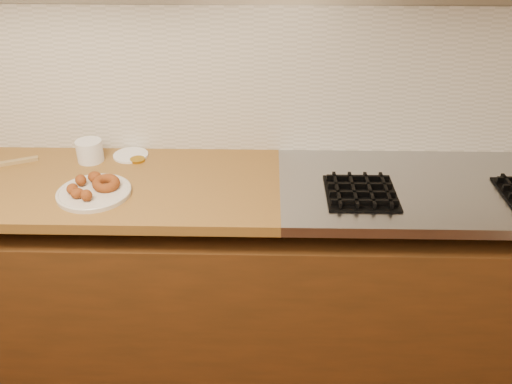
# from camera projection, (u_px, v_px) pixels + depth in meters

# --- Properties ---
(wall_back) EXTENTS (4.00, 0.02, 2.70)m
(wall_back) POSITION_uv_depth(u_px,v_px,m) (154.00, 43.00, 2.13)
(wall_back) COLOR tan
(wall_back) RESTS_ON ground
(base_cabinet) EXTENTS (3.60, 0.60, 0.77)m
(base_cabinet) POSITION_uv_depth(u_px,v_px,m) (162.00, 284.00, 2.35)
(base_cabinet) COLOR #592F11
(base_cabinet) RESTS_ON floor
(stovetop) EXTENTS (1.30, 0.62, 0.04)m
(stovetop) POSITION_uv_depth(u_px,v_px,m) (449.00, 189.00, 2.08)
(stovetop) COLOR #9EA0A5
(stovetop) RESTS_ON base_cabinet
(backsplash) EXTENTS (3.60, 0.02, 0.60)m
(backsplash) POSITION_uv_depth(u_px,v_px,m) (157.00, 81.00, 2.20)
(backsplash) COLOR beige
(backsplash) RESTS_ON wall_back
(burner_grates) EXTENTS (0.91, 0.26, 0.03)m
(burner_grates) POSITION_uv_depth(u_px,v_px,m) (449.00, 192.00, 2.00)
(burner_grates) COLOR black
(burner_grates) RESTS_ON stovetop
(donut_plate) EXTENTS (0.27, 0.27, 0.02)m
(donut_plate) POSITION_uv_depth(u_px,v_px,m) (94.00, 193.00, 2.00)
(donut_plate) COLOR beige
(donut_plate) RESTS_ON butcher_block
(ring_donut) EXTENTS (0.15, 0.15, 0.05)m
(ring_donut) POSITION_uv_depth(u_px,v_px,m) (106.00, 183.00, 2.01)
(ring_donut) COLOR brown
(ring_donut) RESTS_ON donut_plate
(fried_dough_chunks) EXTENTS (0.12, 0.19, 0.04)m
(fried_dough_chunks) POSITION_uv_depth(u_px,v_px,m) (83.00, 186.00, 1.99)
(fried_dough_chunks) COLOR brown
(fried_dough_chunks) RESTS_ON donut_plate
(plastic_tub) EXTENTS (0.13, 0.13, 0.09)m
(plastic_tub) POSITION_uv_depth(u_px,v_px,m) (90.00, 151.00, 2.22)
(plastic_tub) COLOR white
(plastic_tub) RESTS_ON butcher_block
(tub_lid) EXTENTS (0.18, 0.18, 0.01)m
(tub_lid) POSITION_uv_depth(u_px,v_px,m) (131.00, 155.00, 2.28)
(tub_lid) COLOR white
(tub_lid) RESTS_ON butcher_block
(brass_jar_lid) EXTENTS (0.07, 0.07, 0.01)m
(brass_jar_lid) POSITION_uv_depth(u_px,v_px,m) (138.00, 160.00, 2.24)
(brass_jar_lid) COLOR #AF8119
(brass_jar_lid) RESTS_ON butcher_block
(wooden_utensil) EXTENTS (0.19, 0.10, 0.02)m
(wooden_utensil) POSITION_uv_depth(u_px,v_px,m) (13.00, 162.00, 2.21)
(wooden_utensil) COLOR #9B7E49
(wooden_utensil) RESTS_ON butcher_block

